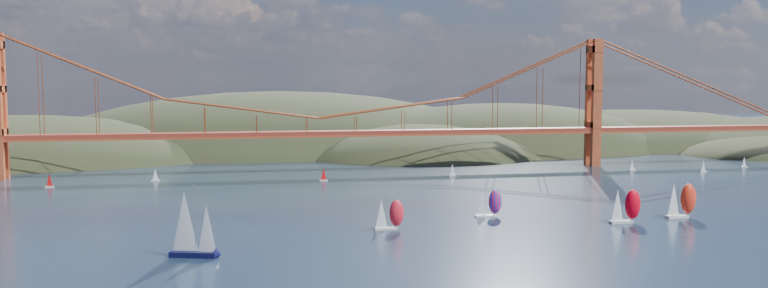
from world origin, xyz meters
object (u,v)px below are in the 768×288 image
at_px(racer_2, 681,200).
at_px(sloop_navy, 191,225).
at_px(racer_0, 389,214).
at_px(racer_rwb, 488,203).
at_px(racer_1, 625,205).

bearing_deg(racer_2, sloop_navy, -177.24).
relative_size(racer_0, racer_rwb, 1.01).
distance_m(racer_0, racer_1, 62.65).
bearing_deg(racer_0, racer_2, 0.04).
height_order(racer_0, racer_2, racer_2).
distance_m(racer_2, racer_rwb, 52.32).
xyz_separation_m(sloop_navy, racer_2, (128.17, 20.38, -1.88)).
relative_size(racer_1, racer_rwb, 1.18).
relative_size(racer_2, racer_rwb, 1.25).
relative_size(racer_1, racer_2, 0.95).
height_order(racer_1, racer_2, racer_2).
relative_size(racer_0, racer_1, 0.86).
distance_m(racer_0, racer_2, 81.31).
height_order(sloop_navy, racer_0, sloop_navy).
height_order(sloop_navy, racer_rwb, sloop_navy).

